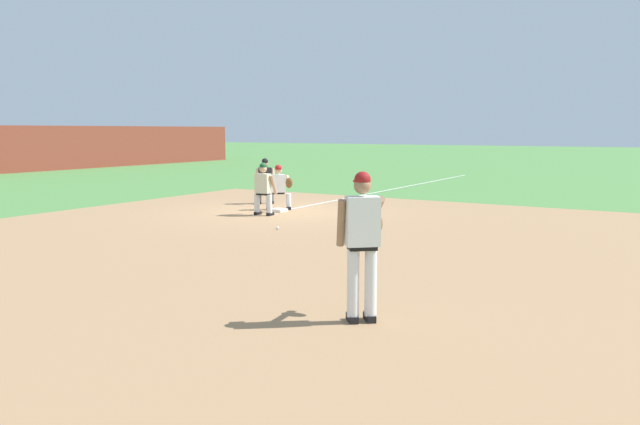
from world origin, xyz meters
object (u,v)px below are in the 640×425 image
(umpire, at_px, (265,179))
(baseball, at_px, (278,228))
(first_base_bag, at_px, (279,210))
(baserunner, at_px, (263,187))
(pitcher, at_px, (363,237))
(first_baseman, at_px, (279,185))

(umpire, bearing_deg, baseball, -140.94)
(first_base_bag, bearing_deg, baseball, -145.77)
(baserunner, distance_m, umpire, 2.75)
(pitcher, height_order, baserunner, pitcher)
(baseball, distance_m, baserunner, 2.65)
(baseball, height_order, pitcher, pitcher)
(pitcher, bearing_deg, baserunner, 43.15)
(baserunner, bearing_deg, pitcher, -136.85)
(first_base_bag, distance_m, baseball, 3.25)
(first_base_bag, distance_m, pitcher, 10.61)
(first_base_bag, height_order, pitcher, pitcher)
(first_base_bag, bearing_deg, baserunner, -174.86)
(baseball, relative_size, pitcher, 0.04)
(first_baseman, bearing_deg, pitcher, -140.02)
(first_baseman, relative_size, baserunner, 0.92)
(umpire, bearing_deg, first_baseman, -129.75)
(baseball, distance_m, umpire, 5.33)
(pitcher, bearing_deg, baseball, 42.99)
(first_base_bag, bearing_deg, pitcher, -139.70)
(first_baseman, xyz_separation_m, baserunner, (-1.19, -0.28, 0.06))
(first_baseman, height_order, umpire, umpire)
(baserunner, bearing_deg, baseball, -136.39)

